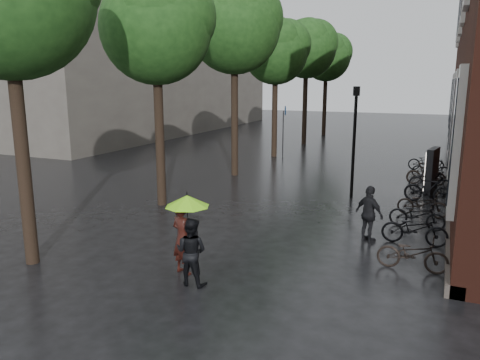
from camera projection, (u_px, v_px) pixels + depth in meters
The scene contains 11 objects.
ground at pixel (143, 312), 9.17m from camera, with size 120.00×120.00×0.00m, color black.
bg_building at pixel (118, 50), 41.41m from camera, with size 16.00×30.00×14.00m, color #47423D.
street_trees at pixel (256, 42), 23.65m from camera, with size 4.33×34.03×8.91m.
person_burgundy at pixel (183, 238), 10.84m from camera, with size 0.62×0.41×1.71m, color black.
person_black at pixel (191, 252), 10.26m from camera, with size 0.74×0.58×1.52m, color black.
lime_umbrella at pixel (187, 201), 10.43m from camera, with size 1.02×1.02×1.51m.
pedestrian_walking at pixel (369, 214), 13.00m from camera, with size 0.93×0.39×1.59m, color black.
parked_bicycles at pixel (424, 191), 17.13m from camera, with size 2.10×14.17×1.02m.
ad_lightbox at pixel (432, 171), 18.35m from camera, with size 0.28×1.23×1.85m.
lamp_post at pixel (355, 131), 17.50m from camera, with size 0.22×0.22×4.22m.
cycle_sign at pixel (284, 124), 26.97m from camera, with size 0.16×0.54×2.99m.
Camera 1 is at (5.12, -6.95, 4.45)m, focal length 35.00 mm.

